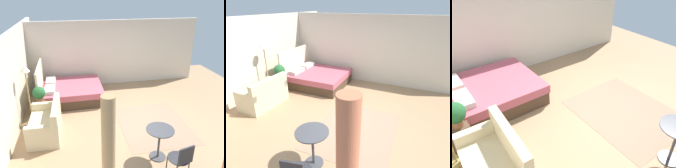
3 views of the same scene
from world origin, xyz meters
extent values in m
cube|color=#9E7A56|center=(0.00, 0.00, -0.01)|extent=(8.83, 9.68, 0.02)
cube|color=beige|center=(0.00, 3.34, 1.27)|extent=(8.83, 0.12, 2.55)
cube|color=beige|center=(2.92, 0.00, 1.27)|extent=(0.12, 6.68, 2.55)
cube|color=#93755B|center=(-0.38, -0.45, 0.00)|extent=(2.31, 1.90, 0.01)
cube|color=#473323|center=(1.75, 1.77, 0.16)|extent=(1.80, 2.02, 0.32)
cube|color=#B25160|center=(1.75, 1.77, 0.42)|extent=(1.84, 2.06, 0.20)
cube|color=beige|center=(1.73, 2.79, 0.66)|extent=(1.84, 0.08, 1.31)
cube|color=silver|center=(1.35, 2.48, 0.58)|extent=(0.64, 0.33, 0.12)
cube|color=silver|center=(2.13, 2.49, 0.58)|extent=(0.64, 0.33, 0.12)
cube|color=beige|center=(-0.30, 2.54, 0.22)|extent=(1.37, 0.81, 0.45)
cube|color=beige|center=(-0.31, 2.22, 0.68)|extent=(1.35, 0.17, 0.46)
cube|color=beige|center=(0.30, 2.52, 0.55)|extent=(0.16, 0.78, 0.20)
cube|color=beige|center=(-0.91, 2.55, 0.55)|extent=(0.16, 0.78, 0.20)
cube|color=brown|center=(0.85, 2.76, 0.24)|extent=(0.51, 0.36, 0.48)
cylinder|color=#935B3D|center=(0.75, 2.74, 0.54)|extent=(0.21, 0.21, 0.12)
sphere|color=#235B2D|center=(0.75, 2.74, 0.76)|extent=(0.38, 0.38, 0.38)
cylinder|color=silver|center=(0.97, 2.71, 0.56)|extent=(0.13, 0.13, 0.17)
cylinder|color=#99844C|center=(0.41, 2.97, 0.01)|extent=(0.29, 0.29, 0.02)
cylinder|color=#99844C|center=(0.41, 2.97, 0.79)|extent=(0.04, 0.04, 1.55)
cone|color=beige|center=(0.41, 2.97, 1.66)|extent=(0.26, 0.26, 0.18)
cylinder|color=#3F3F44|center=(-1.70, -0.06, 0.01)|extent=(0.37, 0.37, 0.02)
cylinder|color=#3F3F44|center=(-1.70, -0.06, 0.37)|extent=(0.05, 0.05, 0.73)
cylinder|color=#3F3F44|center=(-1.70, -0.06, 0.74)|extent=(0.62, 0.62, 0.02)
camera|label=1|loc=(-5.55, 1.78, 3.58)|focal=35.91mm
camera|label=2|loc=(-4.03, -1.63, 2.87)|focal=30.15mm
camera|label=3|loc=(-2.75, 2.98, 3.21)|focal=36.01mm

